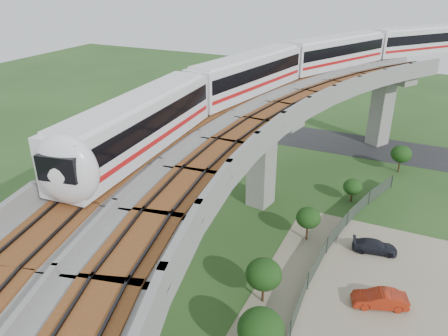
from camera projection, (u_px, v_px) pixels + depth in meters
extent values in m
plane|color=#26481C|center=(203.00, 259.00, 34.70)|extent=(160.00, 160.00, 0.00)
cube|color=gray|center=(384.00, 333.00, 27.68)|extent=(18.00, 26.00, 0.04)
cube|color=#232326|center=(305.00, 137.00, 59.35)|extent=(60.00, 8.00, 0.03)
cube|color=#99968E|center=(381.00, 113.00, 55.57)|extent=(2.86, 2.93, 8.40)
cube|color=#99968E|center=(387.00, 75.00, 53.55)|extent=(7.21, 5.74, 1.20)
cube|color=#99968E|center=(262.00, 164.00, 41.15)|extent=(2.35, 2.51, 8.40)
cube|color=#99968E|center=(264.00, 116.00, 39.13)|extent=(7.31, 3.58, 1.20)
cube|color=#99968E|center=(129.00, 306.00, 24.02)|extent=(2.35, 2.51, 8.40)
cube|color=#99968E|center=(120.00, 232.00, 22.00)|extent=(7.31, 3.58, 1.20)
cube|color=gray|center=(356.00, 74.00, 49.93)|extent=(16.42, 20.91, 0.80)
cube|color=gray|center=(327.00, 60.00, 52.59)|extent=(8.66, 17.08, 1.00)
cube|color=gray|center=(391.00, 72.00, 46.51)|extent=(8.66, 17.08, 1.00)
cube|color=brown|center=(341.00, 66.00, 51.29)|extent=(10.68, 18.08, 0.12)
cube|color=black|center=(341.00, 65.00, 51.24)|extent=(9.69, 17.59, 0.12)
cube|color=brown|center=(373.00, 73.00, 48.18)|extent=(10.68, 18.08, 0.12)
cube|color=black|center=(374.00, 72.00, 48.13)|extent=(9.69, 17.59, 0.12)
cube|color=gray|center=(256.00, 108.00, 37.73)|extent=(11.77, 20.03, 0.80)
cube|color=gray|center=(216.00, 91.00, 39.52)|extent=(3.22, 18.71, 1.00)
cube|color=gray|center=(303.00, 106.00, 35.18)|extent=(3.22, 18.71, 1.00)
cube|color=brown|center=(235.00, 99.00, 38.64)|extent=(5.44, 19.05, 0.12)
cube|color=black|center=(235.00, 98.00, 38.59)|extent=(4.35, 18.88, 0.12)
cube|color=brown|center=(279.00, 107.00, 36.43)|extent=(5.44, 19.05, 0.12)
cube|color=black|center=(280.00, 106.00, 36.37)|extent=(4.35, 18.88, 0.12)
cube|color=gray|center=(130.00, 202.00, 22.73)|extent=(11.77, 20.03, 0.80)
cube|color=gray|center=(56.00, 177.00, 23.44)|extent=(3.22, 18.71, 1.00)
cube|color=gray|center=(208.00, 199.00, 21.25)|extent=(3.22, 18.71, 1.00)
cube|color=brown|center=(91.00, 189.00, 23.09)|extent=(5.44, 19.05, 0.12)
cube|color=black|center=(91.00, 187.00, 23.04)|extent=(4.35, 18.88, 0.12)
cube|color=brown|center=(168.00, 201.00, 21.97)|extent=(5.44, 19.05, 0.12)
cube|color=black|center=(168.00, 198.00, 21.92)|extent=(4.35, 18.88, 0.12)
cube|color=white|center=(140.00, 125.00, 27.08)|extent=(3.65, 15.14, 3.20)
cube|color=white|center=(137.00, 98.00, 26.36)|extent=(3.07, 14.36, 0.22)
cube|color=black|center=(139.00, 118.00, 26.89)|extent=(3.68, 14.55, 1.15)
cube|color=red|center=(141.00, 136.00, 27.39)|extent=(3.68, 14.55, 0.30)
cube|color=black|center=(141.00, 147.00, 27.69)|extent=(2.71, 12.85, 0.28)
cube|color=white|center=(248.00, 75.00, 39.47)|extent=(5.44, 15.24, 3.20)
cube|color=white|center=(249.00, 56.00, 38.76)|extent=(4.77, 14.40, 0.22)
cube|color=black|center=(248.00, 70.00, 39.28)|extent=(5.39, 14.66, 1.15)
cube|color=red|center=(248.00, 83.00, 39.79)|extent=(5.39, 14.66, 0.30)
cube|color=black|center=(248.00, 91.00, 40.09)|extent=(4.23, 12.88, 0.28)
cube|color=white|center=(336.00, 52.00, 49.81)|extent=(8.80, 14.73, 3.20)
cube|color=white|center=(337.00, 37.00, 49.09)|extent=(7.99, 13.82, 0.22)
cube|color=black|center=(336.00, 48.00, 49.62)|extent=(8.60, 14.21, 1.15)
cube|color=red|center=(335.00, 59.00, 50.12)|extent=(8.60, 14.21, 0.30)
cube|color=black|center=(334.00, 65.00, 50.42)|extent=(7.12, 12.35, 0.28)
cube|color=white|center=(420.00, 41.00, 57.44)|extent=(11.61, 13.30, 3.20)
cube|color=white|center=(423.00, 27.00, 56.72)|extent=(10.72, 12.38, 0.22)
cube|color=black|center=(421.00, 37.00, 57.25)|extent=(11.28, 12.87, 1.15)
cube|color=red|center=(419.00, 47.00, 57.75)|extent=(11.28, 12.87, 0.30)
cube|color=black|center=(418.00, 52.00, 58.05)|extent=(9.57, 11.05, 0.28)
ellipsoid|color=white|center=(67.00, 170.00, 20.76)|extent=(3.60, 2.39, 3.64)
cylinder|color=#2D382D|center=(392.00, 181.00, 45.54)|extent=(0.08, 0.08, 1.50)
cube|color=#2D382D|center=(381.00, 189.00, 43.97)|extent=(1.69, 4.77, 1.40)
cylinder|color=#2D382D|center=(369.00, 198.00, 42.33)|extent=(0.08, 0.08, 1.50)
cube|color=#2D382D|center=(358.00, 208.00, 40.62)|extent=(1.23, 4.91, 1.40)
cylinder|color=#2D382D|center=(348.00, 219.00, 38.84)|extent=(0.08, 0.08, 1.50)
cube|color=#2D382D|center=(337.00, 231.00, 36.99)|extent=(0.75, 4.99, 1.40)
cylinder|color=#2D382D|center=(327.00, 246.00, 35.09)|extent=(0.08, 0.08, 1.50)
cube|color=#2D382D|center=(318.00, 262.00, 33.13)|extent=(0.27, 5.04, 1.40)
cylinder|color=#2D382D|center=(308.00, 281.00, 31.13)|extent=(0.08, 0.08, 1.50)
cube|color=#2D382D|center=(299.00, 304.00, 29.07)|extent=(0.27, 5.04, 1.40)
cylinder|color=#2D382D|center=(291.00, 330.00, 26.98)|extent=(0.08, 0.08, 1.50)
cylinder|color=#382314|center=(399.00, 166.00, 49.10)|extent=(0.18, 0.18, 1.53)
ellipsoid|color=black|center=(401.00, 154.00, 48.49)|extent=(2.26, 2.26, 1.92)
cylinder|color=#382314|center=(351.00, 197.00, 43.05)|extent=(0.18, 0.18, 1.04)
ellipsoid|color=black|center=(353.00, 187.00, 42.60)|extent=(1.86, 1.86, 1.58)
cylinder|color=#382314|center=(307.00, 232.00, 36.89)|extent=(0.18, 0.18, 1.53)
ellipsoid|color=black|center=(308.00, 218.00, 36.31)|extent=(2.08, 2.08, 1.77)
cylinder|color=#382314|center=(263.00, 292.00, 30.01)|extent=(0.18, 0.18, 1.60)
ellipsoid|color=black|center=(264.00, 274.00, 29.36)|extent=(2.49, 2.49, 2.12)
ellipsoid|color=black|center=(261.00, 329.00, 24.90)|extent=(2.74, 2.74, 2.33)
imported|color=maroon|center=(380.00, 299.00, 29.63)|extent=(3.91, 2.43, 1.22)
imported|color=black|center=(375.00, 246.00, 35.36)|extent=(3.73, 2.06, 1.02)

